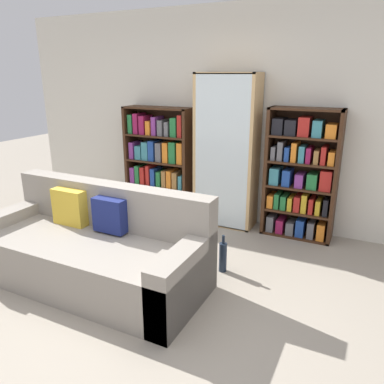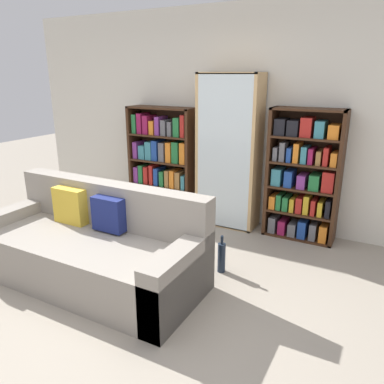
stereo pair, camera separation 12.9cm
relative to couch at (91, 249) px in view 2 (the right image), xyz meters
name	(u,v)px [view 2 (the right image)]	position (x,y,z in m)	size (l,w,h in m)	color
ground_plane	(109,314)	(0.51, -0.38, -0.31)	(16.00, 16.00, 0.00)	gray
wall_back	(231,118)	(0.51, 2.12, 1.04)	(6.37, 0.06, 2.70)	silver
couch	(91,249)	(0.00, 0.00, 0.00)	(2.19, 0.92, 0.88)	gray
bookshelf_left	(163,162)	(-0.41, 1.92, 0.40)	(0.97, 0.32, 1.47)	#3D2314
display_cabinet	(229,153)	(0.59, 1.90, 0.64)	(0.77, 0.36, 1.91)	tan
bookshelf_right	(303,177)	(1.52, 1.92, 0.44)	(0.82, 0.32, 1.53)	#3D2314
wine_bottle	(222,257)	(1.04, 0.70, -0.15)	(0.08, 0.08, 0.39)	#192333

